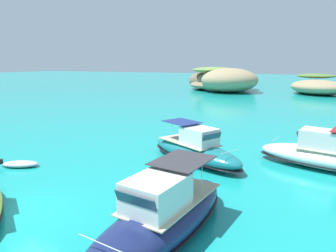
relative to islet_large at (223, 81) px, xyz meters
The scene contains 7 objects.
ground_plane 73.14m from the islet_large, 83.05° to the right, with size 400.00×400.00×0.00m, color teal.
islet_large is the anchor object (origin of this frame).
islet_small 23.34m from the islet_large, ahead, with size 16.80×18.03×4.77m.
motorboat_navy 73.23m from the islet_large, 77.33° to the right, with size 4.21×9.99×3.03m.
motorboat_teal 62.62m from the islet_large, 77.22° to the right, with size 9.35×6.67×2.86m.
motorboat_white 63.02m from the islet_large, 68.80° to the right, with size 9.73×4.77×2.93m.
dinghy_tender 67.64m from the islet_large, 87.66° to the right, with size 2.82×2.08×0.58m.
Camera 1 is at (12.41, -9.68, 7.42)m, focal length 32.64 mm.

